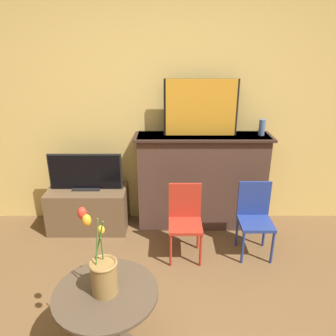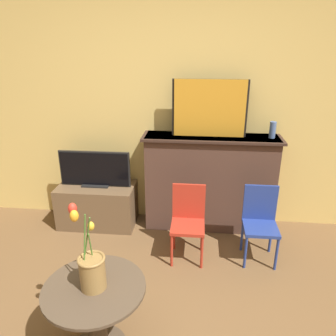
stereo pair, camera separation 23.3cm
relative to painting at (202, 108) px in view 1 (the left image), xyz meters
name	(u,v)px [view 1 (the left image)]	position (x,y,z in m)	size (l,w,h in m)	color
wall_back	(167,98)	(-0.34, 0.18, 0.06)	(8.00, 0.06, 2.70)	#E0BC66
fireplace_mantel	(203,180)	(0.03, -0.01, -0.77)	(1.38, 0.35, 1.02)	#4C3328
painting	(202,108)	(0.00, 0.00, 0.00)	(0.73, 0.03, 0.55)	black
mantel_candle	(263,127)	(0.61, -0.01, -0.19)	(0.06, 0.06, 0.16)	#4C6699
tv_stand	(90,208)	(-1.17, -0.08, -1.06)	(0.82, 0.43, 0.46)	brown
tv_monitor	(87,172)	(-1.17, -0.08, -0.65)	(0.75, 0.12, 0.38)	black
chair_red	(186,217)	(-0.16, -0.55, -0.90)	(0.30, 0.30, 0.69)	#B22D1E
chair_blue	(256,215)	(0.49, -0.51, -0.90)	(0.30, 0.30, 0.69)	navy
side_table	(109,314)	(-0.69, -1.63, -0.96)	(0.63, 0.63, 0.51)	#4C3D2D
vase_tulips	(104,272)	(-0.70, -1.63, -0.64)	(0.22, 0.19, 0.54)	olive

